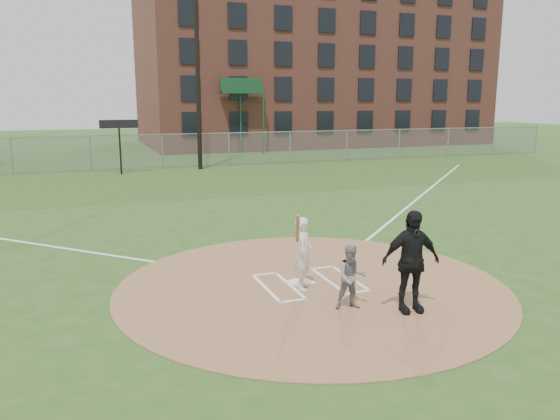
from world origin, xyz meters
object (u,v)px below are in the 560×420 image
object	(u,v)px
catcher	(352,277)
umpire	(411,261)
batter_at_plate	(303,253)
home_plate	(301,282)

from	to	relation	value
catcher	umpire	world-z (taller)	umpire
batter_at_plate	umpire	bearing A→B (deg)	-52.59
umpire	batter_at_plate	xyz separation A→B (m)	(-1.41, 1.84, -0.19)
home_plate	catcher	world-z (taller)	catcher
home_plate	batter_at_plate	distance (m)	0.85
catcher	batter_at_plate	bearing A→B (deg)	120.02
umpire	batter_at_plate	world-z (taller)	umpire
batter_at_plate	home_plate	bearing A→B (deg)	76.39
home_plate	catcher	xyz separation A→B (m)	(0.35, -1.70, 0.61)
catcher	batter_at_plate	distance (m)	1.42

